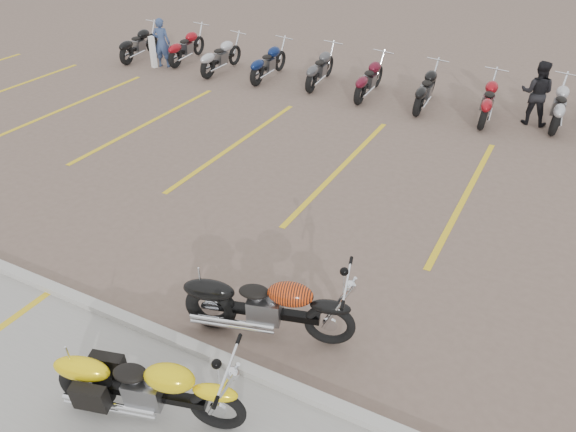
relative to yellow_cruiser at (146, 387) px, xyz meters
name	(u,v)px	position (x,y,z in m)	size (l,w,h in m)	color
ground	(246,264)	(-0.57, 3.10, -0.48)	(100.00, 100.00, 0.00)	#705B50
curb	(170,338)	(-0.57, 1.10, -0.42)	(60.00, 0.18, 0.12)	#ADAAA3
parking_stripes	(341,167)	(-0.57, 7.10, -0.47)	(38.00, 5.50, 0.01)	gold
yellow_cruiser	(146,387)	(0.00, 0.00, 0.00)	(2.28, 0.77, 0.96)	black
flame_cruiser	(265,307)	(0.53, 1.84, 0.02)	(2.36, 0.80, 0.99)	black
person_a	(162,43)	(-8.65, 11.10, 0.30)	(0.57, 0.37, 1.56)	navy
person_b	(537,93)	(2.72, 11.67, 0.33)	(0.79, 0.61, 1.62)	black
bollard	(153,52)	(-8.88, 10.89, 0.02)	(0.15, 0.15, 1.00)	white
bg_bike_row	(369,77)	(-1.71, 11.64, 0.07)	(17.24, 2.03, 1.10)	black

